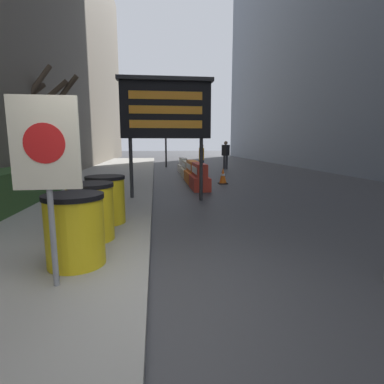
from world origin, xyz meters
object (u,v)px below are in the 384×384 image
(warning_sign, at_px, (46,157))
(message_board, at_px, (166,110))
(jersey_barrier_white, at_px, (183,166))
(pedestrian_passerby, at_px, (226,153))
(barrel_drum_foreground, at_px, (75,230))
(barrel_drum_back, at_px, (106,199))
(jersey_barrier_red_striped, at_px, (199,178))
(traffic_light_near_curb, at_px, (166,121))
(pedestrian_worker, at_px, (201,157))
(traffic_cone_near, at_px, (223,176))
(jersey_barrier_cream, at_px, (187,170))
(jersey_barrier_orange_near, at_px, (193,173))
(barrel_drum_middle, at_px, (91,211))

(warning_sign, xyz_separation_m, message_board, (1.40, 5.27, 1.03))
(jersey_barrier_white, relative_size, pedestrian_passerby, 0.95)
(barrel_drum_foreground, height_order, barrel_drum_back, same)
(barrel_drum_back, distance_m, jersey_barrier_red_striped, 5.45)
(barrel_drum_back, xyz_separation_m, traffic_light_near_curb, (1.69, 14.69, 2.50))
(warning_sign, xyz_separation_m, pedestrian_worker, (3.44, 12.07, -0.56))
(traffic_cone_near, bearing_deg, jersey_barrier_cream, 111.75)
(barrel_drum_back, height_order, jersey_barrier_white, barrel_drum_back)
(barrel_drum_back, height_order, jersey_barrier_orange_near, barrel_drum_back)
(barrel_drum_middle, distance_m, barrel_drum_back, 1.01)
(jersey_barrier_white, distance_m, pedestrian_passerby, 3.34)
(warning_sign, distance_m, pedestrian_worker, 12.56)
(pedestrian_worker, bearing_deg, jersey_barrier_red_striped, 178.05)
(barrel_drum_foreground, xyz_separation_m, message_board, (1.33, 4.69, 1.96))
(warning_sign, bearing_deg, traffic_light_near_curb, 83.98)
(warning_sign, relative_size, jersey_barrier_white, 1.18)
(barrel_drum_foreground, xyz_separation_m, barrel_drum_middle, (-0.02, 1.01, 0.00))
(jersey_barrier_cream, distance_m, pedestrian_passerby, 4.86)
(barrel_drum_middle, height_order, pedestrian_passerby, pedestrian_passerby)
(jersey_barrier_cream, height_order, traffic_cone_near, jersey_barrier_cream)
(jersey_barrier_white, bearing_deg, message_board, -98.28)
(traffic_light_near_curb, bearing_deg, pedestrian_worker, -72.77)
(pedestrian_passerby, bearing_deg, traffic_cone_near, 137.52)
(barrel_drum_back, distance_m, jersey_barrier_cream, 9.32)
(barrel_drum_back, xyz_separation_m, jersey_barrier_white, (2.52, 11.26, -0.23))
(jersey_barrier_white, xyz_separation_m, pedestrian_passerby, (2.85, 1.58, 0.69))
(barrel_drum_back, bearing_deg, barrel_drum_middle, -94.40)
(barrel_drum_back, distance_m, warning_sign, 2.76)
(barrel_drum_back, relative_size, traffic_light_near_curb, 0.21)
(jersey_barrier_white, bearing_deg, jersey_barrier_cream, -90.00)
(barrel_drum_foreground, relative_size, pedestrian_worker, 0.56)
(barrel_drum_middle, height_order, jersey_barrier_red_striped, barrel_drum_middle)
(jersey_barrier_red_striped, bearing_deg, pedestrian_passerby, 70.41)
(message_board, bearing_deg, barrel_drum_middle, -110.05)
(pedestrian_passerby, bearing_deg, barrel_drum_back, 128.93)
(barrel_drum_foreground, xyz_separation_m, traffic_cone_near, (3.73, 8.09, -0.27))
(barrel_drum_foreground, bearing_deg, traffic_cone_near, 65.25)
(barrel_drum_foreground, xyz_separation_m, jersey_barrier_red_striped, (2.58, 6.84, -0.18))
(barrel_drum_foreground, height_order, jersey_barrier_red_striped, barrel_drum_foreground)
(traffic_cone_near, height_order, pedestrian_passerby, pedestrian_passerby)
(barrel_drum_middle, distance_m, jersey_barrier_orange_near, 8.16)
(jersey_barrier_red_striped, bearing_deg, message_board, -120.13)
(warning_sign, relative_size, pedestrian_passerby, 1.12)
(warning_sign, xyz_separation_m, jersey_barrier_red_striped, (2.65, 7.43, -1.11))
(message_board, relative_size, jersey_barrier_red_striped, 2.10)
(jersey_barrier_red_striped, bearing_deg, traffic_cone_near, 47.33)
(barrel_drum_back, bearing_deg, message_board, 64.66)
(traffic_light_near_curb, bearing_deg, warning_sign, -96.02)
(warning_sign, relative_size, jersey_barrier_red_striped, 1.23)
(jersey_barrier_red_striped, relative_size, traffic_cone_near, 2.48)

